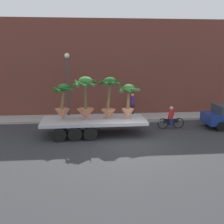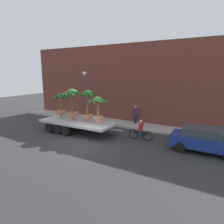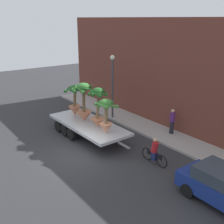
{
  "view_description": "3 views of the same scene",
  "coord_description": "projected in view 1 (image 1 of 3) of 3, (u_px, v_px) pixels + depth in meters",
  "views": [
    {
      "loc": [
        -2.34,
        -13.9,
        4.85
      ],
      "look_at": [
        -0.88,
        2.12,
        1.38
      ],
      "focal_mm": 42.47,
      "sensor_mm": 36.0,
      "label": 1
    },
    {
      "loc": [
        8.36,
        -10.23,
        4.92
      ],
      "look_at": [
        0.87,
        2.66,
        1.9
      ],
      "focal_mm": 31.64,
      "sensor_mm": 36.0,
      "label": 2
    },
    {
      "loc": [
        12.52,
        -7.0,
        7.53
      ],
      "look_at": [
        -0.54,
        2.82,
        1.97
      ],
      "focal_mm": 44.32,
      "sensor_mm": 36.0,
      "label": 3
    }
  ],
  "objects": [
    {
      "name": "potted_palm_extra",
      "position": [
        128.0,
        100.0,
        16.16
      ],
      "size": [
        1.29,
        1.34,
        2.15
      ],
      "color": "tan",
      "rests_on": "flatbed_trailer"
    },
    {
      "name": "potted_palm_rear",
      "position": [
        109.0,
        97.0,
        16.24
      ],
      "size": [
        1.46,
        1.39,
        2.56
      ],
      "color": "#C17251",
      "rests_on": "flatbed_trailer"
    },
    {
      "name": "sidewalk",
      "position": [
        119.0,
        117.0,
        20.69
      ],
      "size": [
        24.0,
        2.2,
        0.15
      ],
      "primitive_type": "cube",
      "color": "#A39E99",
      "rests_on": "ground"
    },
    {
      "name": "street_lamp",
      "position": [
        68.0,
        78.0,
        18.91
      ],
      "size": [
        0.36,
        0.36,
        4.83
      ],
      "color": "#383D42",
      "rests_on": "sidewalk"
    },
    {
      "name": "building_facade",
      "position": [
        116.0,
        68.0,
        21.55
      ],
      "size": [
        24.0,
        1.2,
        7.6
      ],
      "primitive_type": "cube",
      "color": "brown",
      "rests_on": "ground"
    },
    {
      "name": "cyclist",
      "position": [
        171.0,
        119.0,
        17.74
      ],
      "size": [
        1.84,
        0.35,
        1.54
      ],
      "color": "black",
      "rests_on": "ground"
    },
    {
      "name": "potted_palm_middle",
      "position": [
        85.0,
        99.0,
        16.0
      ],
      "size": [
        1.58,
        1.69,
        2.62
      ],
      "color": "#C17251",
      "rests_on": "flatbed_trailer"
    },
    {
      "name": "potted_palm_front",
      "position": [
        63.0,
        103.0,
        16.0
      ],
      "size": [
        1.42,
        1.44,
        2.2
      ],
      "color": "#C17251",
      "rests_on": "flatbed_trailer"
    },
    {
      "name": "ground_plane",
      "position": [
        131.0,
        144.0,
        14.76
      ],
      "size": [
        60.0,
        60.0,
        0.0
      ],
      "primitive_type": "plane",
      "color": "#2D2D30"
    },
    {
      "name": "flatbed_trailer",
      "position": [
        90.0,
        123.0,
        16.29
      ],
      "size": [
        7.35,
        2.6,
        0.98
      ],
      "color": "#B7BABF",
      "rests_on": "ground"
    },
    {
      "name": "pedestrian_near_gate",
      "position": [
        132.0,
        104.0,
        21.04
      ],
      "size": [
        0.36,
        0.36,
        1.71
      ],
      "color": "black",
      "rests_on": "sidewalk"
    }
  ]
}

